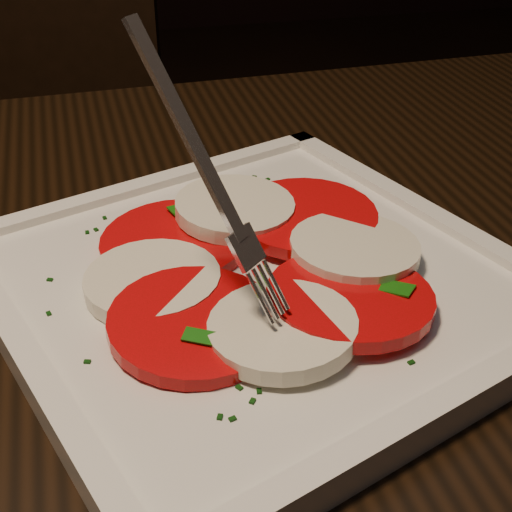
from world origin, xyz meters
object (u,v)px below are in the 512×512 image
table (205,433)px  plate (256,287)px  chair (35,121)px  fork (190,167)px

table → plate: (0.04, 0.01, 0.11)m
chair → plate: bearing=-65.4°
table → chair: 0.89m
chair → plate: (0.19, -0.86, 0.22)m
table → chair: chair is taller
plate → chair: bearing=102.6°
table → fork: 0.20m
table → fork: (-0.00, -0.01, 0.20)m
table → fork: bearing=-100.1°
table → chair: (-0.15, 0.87, -0.12)m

